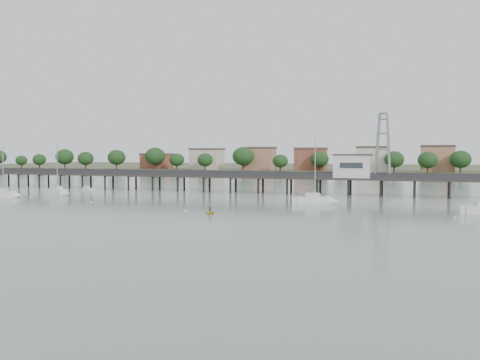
# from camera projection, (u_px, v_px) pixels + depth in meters

# --- Properties ---
(ground_plane) EXTENTS (500.00, 500.00, 0.00)m
(ground_plane) POSITION_uv_depth(u_px,v_px,m) (104.00, 225.00, 71.39)
(ground_plane) COLOR slate
(ground_plane) RESTS_ON ground
(pier) EXTENTS (150.00, 5.00, 5.50)m
(pier) POSITION_uv_depth(u_px,v_px,m) (247.00, 177.00, 127.75)
(pier) COLOR #2D2823
(pier) RESTS_ON ground
(pier_building) EXTENTS (8.40, 5.40, 5.30)m
(pier_building) POSITION_uv_depth(u_px,v_px,m) (353.00, 166.00, 119.37)
(pier_building) COLOR silver
(pier_building) RESTS_ON ground
(lattice_tower) EXTENTS (3.20, 3.20, 15.50)m
(lattice_tower) POSITION_uv_depth(u_px,v_px,m) (383.00, 146.00, 116.99)
(lattice_tower) COLOR slate
(lattice_tower) RESTS_ON ground
(sailboat_a) EXTENTS (7.29, 4.40, 11.72)m
(sailboat_a) POSITION_uv_depth(u_px,v_px,m) (7.00, 194.00, 114.28)
(sailboat_a) COLOR silver
(sailboat_a) RESTS_ON ground
(sailboat_c) EXTENTS (8.42, 4.75, 13.38)m
(sailboat_c) POSITION_uv_depth(u_px,v_px,m) (319.00, 201.00, 100.03)
(sailboat_c) COLOR silver
(sailboat_c) RESTS_ON ground
(sailboat_b) EXTENTS (7.54, 3.84, 12.06)m
(sailboat_b) POSITION_uv_depth(u_px,v_px,m) (60.00, 192.00, 120.09)
(sailboat_b) COLOR silver
(sailboat_b) RESTS_ON ground
(white_tender) EXTENTS (3.46, 1.94, 1.27)m
(white_tender) POSITION_uv_depth(u_px,v_px,m) (88.00, 189.00, 133.14)
(white_tender) COLOR silver
(white_tender) RESTS_ON ground
(yellow_dinghy) EXTENTS (1.85, 0.84, 2.50)m
(yellow_dinghy) POSITION_uv_depth(u_px,v_px,m) (210.00, 214.00, 84.23)
(yellow_dinghy) COLOR yellow
(yellow_dinghy) RESTS_ON ground
(dinghy_occupant) EXTENTS (0.38, 0.98, 0.23)m
(dinghy_occupant) POSITION_uv_depth(u_px,v_px,m) (210.00, 214.00, 84.23)
(dinghy_occupant) COLOR black
(dinghy_occupant) RESTS_ON ground
(mooring_buoys) EXTENTS (84.83, 28.77, 0.39)m
(mooring_buoys) POSITION_uv_depth(u_px,v_px,m) (217.00, 204.00, 99.68)
(mooring_buoys) COLOR beige
(mooring_buoys) RESTS_ON ground
(far_shore) EXTENTS (500.00, 170.00, 10.40)m
(far_shore) POSITION_uv_depth(u_px,v_px,m) (350.00, 168.00, 297.07)
(far_shore) COLOR #475133
(far_shore) RESTS_ON ground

